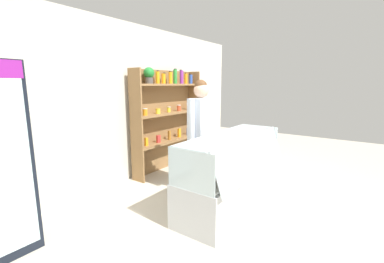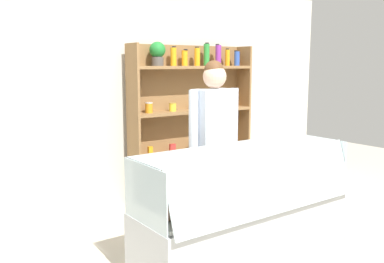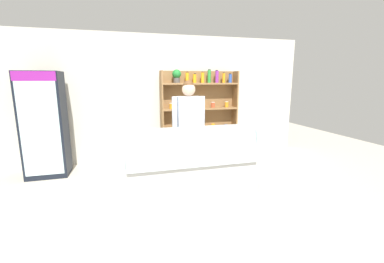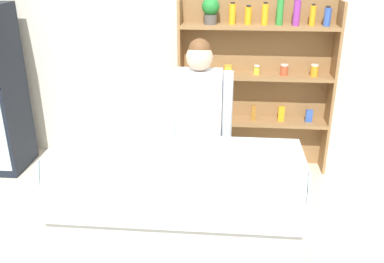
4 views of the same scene
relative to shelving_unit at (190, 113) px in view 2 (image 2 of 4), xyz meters
The scene contains 4 objects.
back_wall 0.95m from the shelving_unit, 164.54° to the left, with size 6.80×0.10×2.70m, color beige.
shelving_unit is the anchor object (origin of this frame).
deli_display_case 2.06m from the shelving_unit, 111.14° to the right, with size 1.98×0.71×1.01m.
shop_clerk 1.28m from the shelving_unit, 114.72° to the right, with size 0.59×0.25×1.74m.
Camera 2 is at (-2.24, -2.58, 1.71)m, focal length 40.00 mm.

